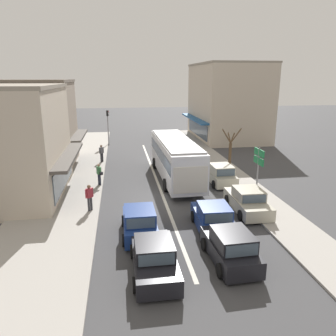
{
  "coord_description": "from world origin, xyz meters",
  "views": [
    {
      "loc": [
        -2.81,
        -20.96,
        7.89
      ],
      "look_at": [
        0.79,
        3.0,
        1.2
      ],
      "focal_mm": 35.0,
      "sensor_mm": 36.0,
      "label": 1
    }
  ],
  "objects_px": {
    "street_tree_right": "(230,154)",
    "parked_sedan_kerb_front": "(248,201)",
    "sedan_behind_bus_mid": "(214,219)",
    "pedestrian_far_walker": "(102,152)",
    "hatchback_adjacent_lane_lead": "(230,248)",
    "parked_hatchback_kerb_second": "(220,175)",
    "pedestrian_with_handbag_near": "(99,173)",
    "pedestrian_browsing_midblock": "(89,196)",
    "sedan_queue_gap_filler": "(154,258)",
    "city_bus": "(175,156)",
    "traffic_light_downstreet": "(108,122)",
    "hatchback_behind_bus_near": "(140,223)",
    "directional_road_sign": "(259,162)"
  },
  "relations": [
    {
      "from": "sedan_queue_gap_filler",
      "to": "street_tree_right",
      "type": "distance_m",
      "value": 15.22
    },
    {
      "from": "directional_road_sign",
      "to": "pedestrian_with_handbag_near",
      "type": "xyz_separation_m",
      "value": [
        -10.38,
        4.58,
        -1.64
      ]
    },
    {
      "from": "city_bus",
      "to": "directional_road_sign",
      "type": "bearing_deg",
      "value": -52.15
    },
    {
      "from": "sedan_queue_gap_filler",
      "to": "parked_hatchback_kerb_second",
      "type": "distance_m",
      "value": 12.79
    },
    {
      "from": "city_bus",
      "to": "hatchback_adjacent_lane_lead",
      "type": "relative_size",
      "value": 2.9
    },
    {
      "from": "parked_sedan_kerb_front",
      "to": "directional_road_sign",
      "type": "bearing_deg",
      "value": 51.93
    },
    {
      "from": "directional_road_sign",
      "to": "street_tree_right",
      "type": "bearing_deg",
      "value": 88.45
    },
    {
      "from": "parked_hatchback_kerb_second",
      "to": "pedestrian_with_handbag_near",
      "type": "xyz_separation_m",
      "value": [
        -9.16,
        0.66,
        0.36
      ]
    },
    {
      "from": "street_tree_right",
      "to": "pedestrian_far_walker",
      "type": "xyz_separation_m",
      "value": [
        -10.68,
        5.81,
        -0.78
      ]
    },
    {
      "from": "hatchback_behind_bus_near",
      "to": "directional_road_sign",
      "type": "bearing_deg",
      "value": 25.38
    },
    {
      "from": "directional_road_sign",
      "to": "street_tree_right",
      "type": "xyz_separation_m",
      "value": [
        0.16,
        5.89,
        -0.86
      ]
    },
    {
      "from": "pedestrian_far_walker",
      "to": "sedan_queue_gap_filler",
      "type": "bearing_deg",
      "value": -81.05
    },
    {
      "from": "hatchback_behind_bus_near",
      "to": "street_tree_right",
      "type": "relative_size",
      "value": 0.93
    },
    {
      "from": "sedan_queue_gap_filler",
      "to": "pedestrian_browsing_midblock",
      "type": "relative_size",
      "value": 2.58
    },
    {
      "from": "parked_sedan_kerb_front",
      "to": "traffic_light_downstreet",
      "type": "height_order",
      "value": "traffic_light_downstreet"
    },
    {
      "from": "hatchback_adjacent_lane_lead",
      "to": "pedestrian_browsing_midblock",
      "type": "relative_size",
      "value": 2.31
    },
    {
      "from": "pedestrian_browsing_midblock",
      "to": "sedan_queue_gap_filler",
      "type": "bearing_deg",
      "value": -65.31
    },
    {
      "from": "city_bus",
      "to": "hatchback_adjacent_lane_lead",
      "type": "distance_m",
      "value": 12.7
    },
    {
      "from": "street_tree_right",
      "to": "sedan_queue_gap_filler",
      "type": "bearing_deg",
      "value": -120.52
    },
    {
      "from": "hatchback_behind_bus_near",
      "to": "pedestrian_far_walker",
      "type": "xyz_separation_m",
      "value": [
        -2.6,
        15.46,
        0.36
      ]
    },
    {
      "from": "pedestrian_with_handbag_near",
      "to": "pedestrian_browsing_midblock",
      "type": "bearing_deg",
      "value": -93.67
    },
    {
      "from": "parked_hatchback_kerb_second",
      "to": "pedestrian_with_handbag_near",
      "type": "height_order",
      "value": "pedestrian_with_handbag_near"
    },
    {
      "from": "street_tree_right",
      "to": "directional_road_sign",
      "type": "bearing_deg",
      "value": -91.55
    },
    {
      "from": "sedan_behind_bus_mid",
      "to": "traffic_light_downstreet",
      "type": "relative_size",
      "value": 1.02
    },
    {
      "from": "directional_road_sign",
      "to": "pedestrian_browsing_midblock",
      "type": "distance_m",
      "value": 10.82
    },
    {
      "from": "hatchback_behind_bus_near",
      "to": "pedestrian_far_walker",
      "type": "distance_m",
      "value": 15.68
    },
    {
      "from": "parked_hatchback_kerb_second",
      "to": "pedestrian_far_walker",
      "type": "distance_m",
      "value": 12.13
    },
    {
      "from": "sedan_behind_bus_mid",
      "to": "pedestrian_far_walker",
      "type": "xyz_separation_m",
      "value": [
        -6.5,
        15.54,
        0.4
      ]
    },
    {
      "from": "parked_hatchback_kerb_second",
      "to": "directional_road_sign",
      "type": "relative_size",
      "value": 1.03
    },
    {
      "from": "hatchback_adjacent_lane_lead",
      "to": "sedan_queue_gap_filler",
      "type": "relative_size",
      "value": 0.89
    },
    {
      "from": "city_bus",
      "to": "pedestrian_browsing_midblock",
      "type": "bearing_deg",
      "value": -135.78
    },
    {
      "from": "street_tree_right",
      "to": "pedestrian_browsing_midblock",
      "type": "relative_size",
      "value": 2.44
    },
    {
      "from": "city_bus",
      "to": "hatchback_behind_bus_near",
      "type": "bearing_deg",
      "value": -110.11
    },
    {
      "from": "hatchback_behind_bus_near",
      "to": "parked_sedan_kerb_front",
      "type": "bearing_deg",
      "value": 18.16
    },
    {
      "from": "street_tree_right",
      "to": "parked_sedan_kerb_front",
      "type": "bearing_deg",
      "value": -100.51
    },
    {
      "from": "city_bus",
      "to": "street_tree_right",
      "type": "bearing_deg",
      "value": 1.94
    },
    {
      "from": "traffic_light_downstreet",
      "to": "pedestrian_browsing_midblock",
      "type": "xyz_separation_m",
      "value": [
        -0.61,
        -20.75,
        -1.79
      ]
    },
    {
      "from": "hatchback_behind_bus_near",
      "to": "hatchback_adjacent_lane_lead",
      "type": "relative_size",
      "value": 0.99
    },
    {
      "from": "traffic_light_downstreet",
      "to": "sedan_behind_bus_mid",
      "type": "bearing_deg",
      "value": -75.95
    },
    {
      "from": "sedan_behind_bus_mid",
      "to": "street_tree_right",
      "type": "bearing_deg",
      "value": 66.76
    },
    {
      "from": "city_bus",
      "to": "hatchback_behind_bus_near",
      "type": "relative_size",
      "value": 2.94
    },
    {
      "from": "hatchback_behind_bus_near",
      "to": "pedestrian_with_handbag_near",
      "type": "xyz_separation_m",
      "value": [
        -2.45,
        8.34,
        0.36
      ]
    },
    {
      "from": "hatchback_adjacent_lane_lead",
      "to": "pedestrian_far_walker",
      "type": "height_order",
      "value": "pedestrian_far_walker"
    },
    {
      "from": "sedan_queue_gap_filler",
      "to": "traffic_light_downstreet",
      "type": "relative_size",
      "value": 1.0
    },
    {
      "from": "hatchback_adjacent_lane_lead",
      "to": "parked_hatchback_kerb_second",
      "type": "relative_size",
      "value": 1.01
    },
    {
      "from": "pedestrian_with_handbag_near",
      "to": "street_tree_right",
      "type": "bearing_deg",
      "value": 7.05
    },
    {
      "from": "hatchback_adjacent_lane_lead",
      "to": "traffic_light_downstreet",
      "type": "distance_m",
      "value": 28.03
    },
    {
      "from": "sedan_behind_bus_mid",
      "to": "street_tree_right",
      "type": "height_order",
      "value": "street_tree_right"
    },
    {
      "from": "sedan_queue_gap_filler",
      "to": "pedestrian_far_walker",
      "type": "relative_size",
      "value": 2.58
    },
    {
      "from": "sedan_behind_bus_mid",
      "to": "parked_sedan_kerb_front",
      "type": "height_order",
      "value": "same"
    }
  ]
}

